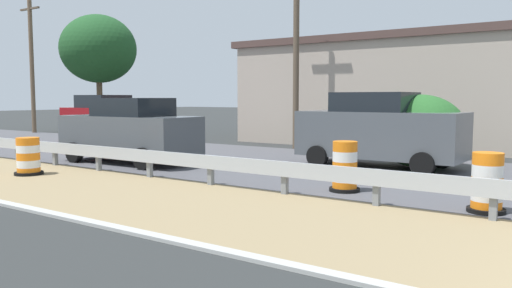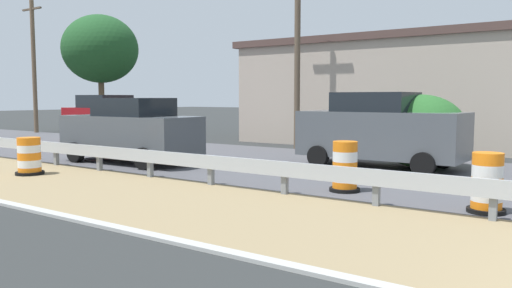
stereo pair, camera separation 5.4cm
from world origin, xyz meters
The scene contains 11 objects.
traffic_barrel_nearest centered at (3.27, 3.23, 0.49)m, with size 0.66×0.66×1.08m.
traffic_barrel_close centered at (3.73, 6.20, 0.50)m, with size 0.67×0.67×1.10m.
traffic_barrel_mid centered at (1.15, 14.15, 0.45)m, with size 0.74×0.74×1.00m.
car_lead_near_lane centered at (4.40, 13.85, 1.02)m, with size 2.13×4.69×2.04m.
car_trailing_near_lane centered at (8.30, 19.84, 1.08)m, with size 2.13×4.12×2.17m.
car_mid_far_lane centered at (7.82, 7.01, 1.10)m, with size 2.16×4.74×2.21m.
roadside_shop_near centered at (16.11, 9.25, 2.32)m, with size 7.18×13.63×4.62m.
utility_pole_near centered at (11.30, 11.86, 3.82)m, with size 0.24×1.80×7.32m.
utility_pole_mid centered at (10.71, 29.30, 3.99)m, with size 0.24×1.80×7.66m.
bush_roadside centered at (8.55, 6.06, 1.07)m, with size 2.65×2.65×2.15m, color #286028.
tree_roadside centered at (14.53, 28.11, 5.09)m, with size 4.72×4.72×7.23m.
Camera 1 is at (-6.45, 1.51, 2.05)m, focal length 35.73 mm.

